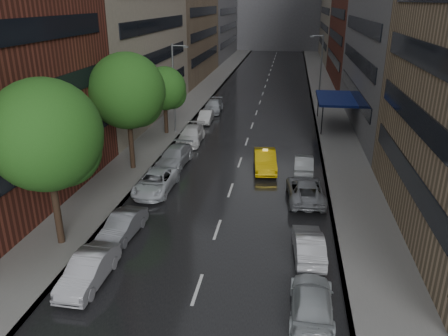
{
  "coord_description": "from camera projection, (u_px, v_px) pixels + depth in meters",
  "views": [
    {
      "loc": [
        3.92,
        -13.28,
        13.17
      ],
      "look_at": [
        0.0,
        12.77,
        3.0
      ],
      "focal_mm": 35.0,
      "sensor_mm": 36.0,
      "label": 1
    }
  ],
  "objects": [
    {
      "name": "tree_far",
      "position": [
        164.0,
        89.0,
        44.11
      ],
      "size": [
        4.39,
        4.39,
        7.0
      ],
      "color": "#382619",
      "rests_on": "ground"
    },
    {
      "name": "parked_cars_right",
      "position": [
        307.0,
        212.0,
        27.37
      ],
      "size": [
        2.81,
        22.08,
        1.49
      ],
      "color": "#AEB5B8",
      "rests_on": "ground"
    },
    {
      "name": "sidewalk_right",
      "position": [
        325.0,
        98.0,
        62.39
      ],
      "size": [
        4.0,
        140.0,
        0.15
      ],
      "primitive_type": "cube",
      "color": "gray",
      "rests_on": "ground"
    },
    {
      "name": "street_lamp_left",
      "position": [
        174.0,
        87.0,
        44.52
      ],
      "size": [
        1.74,
        0.22,
        9.0
      ],
      "color": "gray",
      "rests_on": "sidewalk_left"
    },
    {
      "name": "parked_cars_left",
      "position": [
        179.0,
        151.0,
        38.27
      ],
      "size": [
        2.49,
        40.8,
        1.57
      ],
      "color": "#98989D",
      "rests_on": "ground"
    },
    {
      "name": "tree_near",
      "position": [
        45.0,
        135.0,
        22.83
      ],
      "size": [
        6.0,
        6.0,
        9.56
      ],
      "color": "#382619",
      "rests_on": "ground"
    },
    {
      "name": "sidewalk_left",
      "position": [
        201.0,
        94.0,
        64.89
      ],
      "size": [
        4.0,
        140.0,
        0.15
      ],
      "primitive_type": "cube",
      "color": "gray",
      "rests_on": "ground"
    },
    {
      "name": "street_lamp_right",
      "position": [
        320.0,
        69.0,
        56.22
      ],
      "size": [
        1.74,
        0.22,
        9.0
      ],
      "color": "gray",
      "rests_on": "sidewalk_right"
    },
    {
      "name": "tree_mid",
      "position": [
        127.0,
        91.0,
        34.0
      ],
      "size": [
        5.98,
        5.98,
        9.53
      ],
      "color": "#382619",
      "rests_on": "ground"
    },
    {
      "name": "road",
      "position": [
        262.0,
        96.0,
        63.66
      ],
      "size": [
        14.0,
        140.0,
        0.01
      ],
      "primitive_type": "cube",
      "color": "black",
      "rests_on": "ground"
    },
    {
      "name": "taxi",
      "position": [
        265.0,
        160.0,
        35.93
      ],
      "size": [
        2.3,
        5.14,
        1.64
      ],
      "primitive_type": "imported",
      "rotation": [
        0.0,
        0.0,
        0.12
      ],
      "color": "yellow",
      "rests_on": "ground"
    },
    {
      "name": "awning",
      "position": [
        336.0,
        99.0,
        47.45
      ],
      "size": [
        4.0,
        8.0,
        3.12
      ],
      "color": "navy",
      "rests_on": "sidewalk_right"
    }
  ]
}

